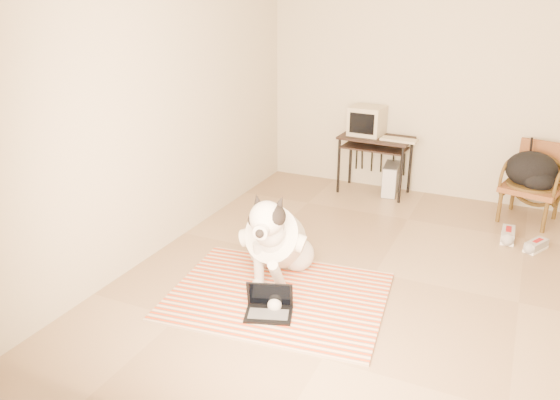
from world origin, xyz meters
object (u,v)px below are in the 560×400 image
Objects in this scene: computer_desk at (375,145)px; rattan_chair at (533,183)px; laptop at (269,306)px; pc_tower at (391,179)px; crt_monitor at (367,121)px; backpack at (532,171)px; dog at (277,241)px.

rattan_chair is (1.75, -0.10, -0.18)m from computer_desk.
laptop is 1.01× the size of pc_tower.
crt_monitor reaches higher than computer_desk.
computer_desk is 1.77m from rattan_chair.
backpack reaches higher than computer_desk.
pc_tower is (0.20, 0.05, -0.42)m from computer_desk.
rattan_chair reaches higher than backpack.
computer_desk is 0.47m from pc_tower.
laptop is 3.37m from rattan_chair.
laptop is at bearing -121.08° from rattan_chair.
rattan_chair is (1.89, -0.17, -0.45)m from crt_monitor.
computer_desk is at bearing 85.92° from dog.
crt_monitor is (0.03, 2.48, 0.52)m from dog.
dog reaches higher than backpack.
computer_desk is 1.67× the size of backpack.
computer_desk is at bearing -166.34° from pc_tower.
crt_monitor reaches higher than laptop.
laptop is at bearing -86.90° from crt_monitor.
crt_monitor is (-0.16, 3.04, 0.79)m from laptop.
computer_desk is at bearing 90.49° from laptop.
crt_monitor is 0.97× the size of pc_tower.
crt_monitor is 1.91m from backpack.
computer_desk is 0.31m from crt_monitor.
laptop is 0.50× the size of rattan_chair.
backpack is at bearing 49.83° from dog.
computer_desk is 1.04× the size of rattan_chair.
crt_monitor is at bearing 93.10° from laptop.
crt_monitor is 1.95m from rattan_chair.
backpack is at bearing -7.93° from pc_tower.
laptop is at bearing -121.23° from backpack.
crt_monitor reaches higher than backpack.
rattan_chair is 1.61× the size of backpack.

